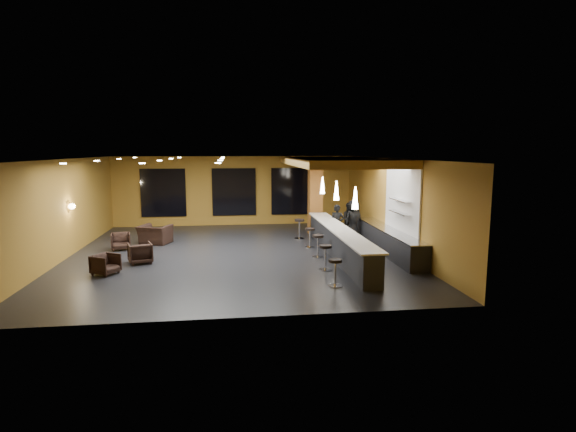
{
  "coord_description": "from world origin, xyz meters",
  "views": [
    {
      "loc": [
        -0.18,
        -16.43,
        3.83
      ],
      "look_at": [
        2.0,
        0.5,
        1.3
      ],
      "focal_mm": 28.0,
      "sensor_mm": 36.0,
      "label": 1
    }
  ],
  "objects": [
    {
      "name": "wall_right",
      "position": [
        6.05,
        0.0,
        1.75
      ],
      "size": [
        0.1,
        13.0,
        3.5
      ],
      "primitive_type": "cube",
      "color": "olive",
      "rests_on": "floor"
    },
    {
      "name": "pendant_0",
      "position": [
        3.65,
        -3.0,
        2.35
      ],
      "size": [
        0.2,
        0.2,
        0.7
      ],
      "primitive_type": "cone",
      "color": "white",
      "rests_on": "wood_soffit"
    },
    {
      "name": "wall_front",
      "position": [
        0.0,
        -6.55,
        1.75
      ],
      "size": [
        12.0,
        0.1,
        3.5
      ],
      "primitive_type": "cube",
      "color": "olive",
      "rests_on": "floor"
    },
    {
      "name": "armchair_d",
      "position": [
        -3.28,
        2.22,
        0.38
      ],
      "size": [
        1.46,
        1.37,
        0.76
      ],
      "primitive_type": "imported",
      "rotation": [
        0.0,
        0.0,
        2.78
      ],
      "color": "black",
      "rests_on": "floor"
    },
    {
      "name": "bar_stool_2",
      "position": [
        2.89,
        -0.98,
        0.52
      ],
      "size": [
        0.41,
        0.41,
        0.82
      ],
      "rotation": [
        0.0,
        0.0,
        0.02
      ],
      "color": "silver",
      "rests_on": "floor"
    },
    {
      "name": "ceiling",
      "position": [
        0.0,
        0.0,
        3.55
      ],
      "size": [
        12.0,
        13.0,
        0.1
      ],
      "primitive_type": "cube",
      "color": "black"
    },
    {
      "name": "bar_stool_3",
      "position": [
        2.9,
        0.67,
        0.49
      ],
      "size": [
        0.39,
        0.39,
        0.77
      ],
      "rotation": [
        0.0,
        0.0,
        -0.36
      ],
      "color": "silver",
      "rests_on": "floor"
    },
    {
      "name": "bar_counter",
      "position": [
        3.65,
        -1.0,
        0.5
      ],
      "size": [
        0.6,
        8.0,
        1.0
      ],
      "primitive_type": "cube",
      "color": "black",
      "rests_on": "floor"
    },
    {
      "name": "wall_shelf_lower",
      "position": [
        5.82,
        -1.2,
        1.6
      ],
      "size": [
        0.3,
        1.5,
        0.03
      ],
      "primitive_type": "cube",
      "color": "silver",
      "rests_on": "wall_right"
    },
    {
      "name": "wall_left",
      "position": [
        -6.05,
        0.0,
        1.75
      ],
      "size": [
        0.1,
        13.0,
        3.5
      ],
      "primitive_type": "cube",
      "color": "olive",
      "rests_on": "floor"
    },
    {
      "name": "armchair_a",
      "position": [
        -4.06,
        -2.31,
        0.32
      ],
      "size": [
        0.94,
        0.93,
        0.63
      ],
      "primitive_type": "imported",
      "rotation": [
        0.0,
        0.0,
        1.05
      ],
      "color": "black",
      "rests_on": "floor"
    },
    {
      "name": "pendant_2",
      "position": [
        3.65,
        2.0,
        2.35
      ],
      "size": [
        0.2,
        0.2,
        0.7
      ],
      "primitive_type": "cone",
      "color": "white",
      "rests_on": "wood_soffit"
    },
    {
      "name": "prep_top",
      "position": [
        5.65,
        -0.5,
        0.89
      ],
      "size": [
        0.72,
        6.0,
        0.03
      ],
      "primitive_type": "cube",
      "color": "silver",
      "rests_on": "prep_counter"
    },
    {
      "name": "wall_shelf_upper",
      "position": [
        5.82,
        -1.2,
        2.05
      ],
      "size": [
        0.3,
        1.5,
        0.03
      ],
      "primitive_type": "cube",
      "color": "silver",
      "rests_on": "wall_right"
    },
    {
      "name": "column",
      "position": [
        3.65,
        3.6,
        1.75
      ],
      "size": [
        0.6,
        0.6,
        3.5
      ],
      "primitive_type": "cube",
      "color": "brown",
      "rests_on": "floor"
    },
    {
      "name": "staff_b",
      "position": [
        5.04,
        2.67,
        0.76
      ],
      "size": [
        0.83,
        0.7,
        1.52
      ],
      "primitive_type": "imported",
      "rotation": [
        0.0,
        0.0,
        -0.19
      ],
      "color": "black",
      "rests_on": "floor"
    },
    {
      "name": "staff_c",
      "position": [
        4.97,
        1.83,
        0.87
      ],
      "size": [
        0.97,
        0.78,
        1.74
      ],
      "primitive_type": "imported",
      "rotation": [
        0.0,
        0.0,
        0.3
      ],
      "color": "black",
      "rests_on": "floor"
    },
    {
      "name": "pendant_1",
      "position": [
        3.65,
        -0.5,
        2.35
      ],
      "size": [
        0.2,
        0.2,
        0.7
      ],
      "primitive_type": "cone",
      "color": "white",
      "rests_on": "wood_soffit"
    },
    {
      "name": "floor",
      "position": [
        0.0,
        0.0,
        -0.05
      ],
      "size": [
        12.0,
        13.0,
        0.1
      ],
      "primitive_type": "cube",
      "color": "black",
      "rests_on": "ground"
    },
    {
      "name": "staff_a",
      "position": [
        4.15,
        1.39,
        0.8
      ],
      "size": [
        0.67,
        0.55,
        1.6
      ],
      "primitive_type": "imported",
      "rotation": [
        0.0,
        0.0,
        -0.34
      ],
      "color": "black",
      "rests_on": "floor"
    },
    {
      "name": "armchair_c",
      "position": [
        -4.41,
        1.22,
        0.33
      ],
      "size": [
        0.85,
        0.86,
        0.66
      ],
      "primitive_type": "imported",
      "rotation": [
        0.0,
        0.0,
        0.23
      ],
      "color": "black",
      "rests_on": "floor"
    },
    {
      "name": "window_left",
      "position": [
        -3.5,
        6.44,
        1.7
      ],
      "size": [
        2.2,
        0.06,
        2.4
      ],
      "primitive_type": "cube",
      "color": "black",
      "rests_on": "wall_back"
    },
    {
      "name": "tile_backsplash",
      "position": [
        5.96,
        -1.0,
        2.0
      ],
      "size": [
        0.06,
        3.2,
        2.4
      ],
      "primitive_type": "cube",
      "color": "white",
      "rests_on": "wall_right"
    },
    {
      "name": "armchair_b",
      "position": [
        -3.27,
        -1.01,
        0.35
      ],
      "size": [
        0.95,
        0.97,
        0.7
      ],
      "primitive_type": "imported",
      "rotation": [
        0.0,
        0.0,
        3.47
      ],
      "color": "black",
      "rests_on": "floor"
    },
    {
      "name": "wall_sconce",
      "position": [
        -5.88,
        0.5,
        1.8
      ],
      "size": [
        0.22,
        0.22,
        0.22
      ],
      "primitive_type": "sphere",
      "color": "#FFE5B2",
      "rests_on": "wall_left"
    },
    {
      "name": "wall_back",
      "position": [
        0.0,
        6.55,
        1.75
      ],
      "size": [
        12.0,
        0.1,
        3.5
      ],
      "primitive_type": "cube",
      "color": "olive",
      "rests_on": "floor"
    },
    {
      "name": "bar_top",
      "position": [
        3.65,
        -1.0,
        1.02
      ],
      "size": [
        0.78,
        8.1,
        0.05
      ],
      "primitive_type": "cube",
      "color": "silver",
      "rests_on": "bar_counter"
    },
    {
      "name": "window_right",
      "position": [
        3.0,
        6.44,
        1.7
      ],
      "size": [
        2.2,
        0.06,
        2.4
      ],
      "primitive_type": "cube",
      "color": "black",
      "rests_on": "wall_back"
    },
    {
      "name": "window_center",
      "position": [
        0.0,
        6.44,
        1.7
      ],
      "size": [
        2.2,
        0.06,
        2.4
      ],
      "primitive_type": "cube",
      "color": "black",
      "rests_on": "wall_back"
    },
    {
      "name": "bar_stool_4",
      "position": [
        2.74,
        2.42,
        0.56
      ],
      "size": [
        0.44,
        0.44,
        0.87
      ],
      "rotation": [
        0.0,
        0.0,
        0.32
      ],
      "color": "silver",
      "rests_on": "floor"
    },
    {
      "name": "bar_stool_0",
      "position": [
        2.7,
        -4.45,
        0.51
      ],
      "size": [
        0.4,
        0.4,
        0.79
      ],
      "rotation": [
        0.0,
        0.0,
        0.37
      ],
      "color": "silver",
      "rests_on": "floor"
    },
    {
      "name": "wood_soffit",
      "position": [
        4.0,
        1.0,
        3.36
      ],
      "size": [
        3.6,
        8.0,
        0.28
      ],
      "primitive_type": "cube",
      "color": "#A87831",
      "rests_on": "ceiling"
    },
    {
      "name": "prep_counter",
      "position": [
        5.65,
        -0.5,
        0.43
      ],
      "size": [
        0.7,
        6.0,
        0.86
      ],
      "primitive_type": "cube",
      "color": "black",
      "rests_on": "floor"
    },
    {
      "name": "bar_stool_1",
      "position": [
        2.79,
        -2.72,
        0.53
      ],
      "size": [
        0.42,
        0.42,
        0.82
      ],
      "rotation": [
        0.0,
        0.0,
        0.14
      ],
      "color": "silver",
      "rests_on": "floor"
    }
  ]
}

